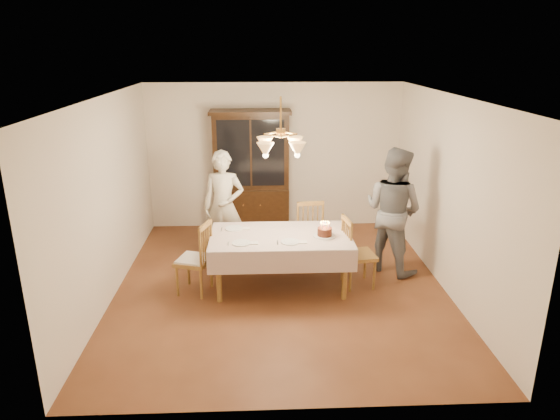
{
  "coord_description": "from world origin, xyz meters",
  "views": [
    {
      "loc": [
        -0.28,
        -6.29,
        3.2
      ],
      "look_at": [
        0.0,
        0.2,
        1.05
      ],
      "focal_mm": 32.0,
      "sensor_mm": 36.0,
      "label": 1
    }
  ],
  "objects_px": {
    "dining_table": "(281,240)",
    "elderly_woman": "(224,207)",
    "chair_far_side": "(308,233)",
    "china_hutch": "(251,174)",
    "birthday_cake": "(325,233)"
  },
  "relations": [
    {
      "from": "dining_table",
      "to": "chair_far_side",
      "type": "height_order",
      "value": "chair_far_side"
    },
    {
      "from": "china_hutch",
      "to": "chair_far_side",
      "type": "bearing_deg",
      "value": -57.09
    },
    {
      "from": "china_hutch",
      "to": "elderly_woman",
      "type": "distance_m",
      "value": 1.37
    },
    {
      "from": "birthday_cake",
      "to": "china_hutch",
      "type": "bearing_deg",
      "value": 113.31
    },
    {
      "from": "chair_far_side",
      "to": "dining_table",
      "type": "bearing_deg",
      "value": -117.04
    },
    {
      "from": "dining_table",
      "to": "chair_far_side",
      "type": "bearing_deg",
      "value": 62.96
    },
    {
      "from": "dining_table",
      "to": "elderly_woman",
      "type": "height_order",
      "value": "elderly_woman"
    },
    {
      "from": "china_hutch",
      "to": "chair_far_side",
      "type": "height_order",
      "value": "china_hutch"
    },
    {
      "from": "chair_far_side",
      "to": "elderly_woman",
      "type": "height_order",
      "value": "elderly_woman"
    },
    {
      "from": "dining_table",
      "to": "elderly_woman",
      "type": "distance_m",
      "value": 1.28
    },
    {
      "from": "birthday_cake",
      "to": "elderly_woman",
      "type": "bearing_deg",
      "value": 143.9
    },
    {
      "from": "dining_table",
      "to": "birthday_cake",
      "type": "bearing_deg",
      "value": -6.96
    },
    {
      "from": "china_hutch",
      "to": "birthday_cake",
      "type": "distance_m",
      "value": 2.54
    },
    {
      "from": "dining_table",
      "to": "china_hutch",
      "type": "bearing_deg",
      "value": 100.42
    },
    {
      "from": "chair_far_side",
      "to": "birthday_cake",
      "type": "relative_size",
      "value": 3.33
    }
  ]
}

